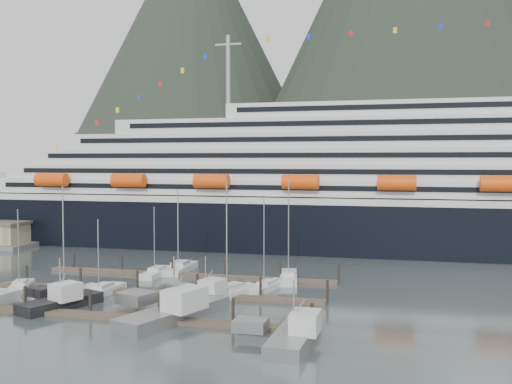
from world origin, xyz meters
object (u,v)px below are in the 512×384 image
sailboat_a (21,287)px  sailboat_h (232,294)px  trawler_b (60,301)px  trawler_e (205,296)px  sailboat_b (70,294)px  trawler_d (292,335)px  trawler_c (173,311)px  sailboat_f (180,269)px  cruise_ship (413,192)px  sailboat_e (157,273)px  sailboat_c (102,291)px  sailboat_d (267,287)px  sailboat_g (288,278)px

sailboat_a → sailboat_h: 30.95m
trawler_b → trawler_e: trawler_b is taller
sailboat_b → trawler_d: 35.48m
sailboat_b → trawler_c: 19.21m
sailboat_b → trawler_e: bearing=-69.6°
sailboat_f → cruise_ship: bearing=-48.7°
trawler_b → trawler_e: bearing=-44.9°
sailboat_b → sailboat_f: (7.47, 21.52, 0.00)m
cruise_ship → sailboat_e: 57.29m
trawler_d → sailboat_c: bearing=63.6°
sailboat_a → trawler_c: 29.17m
sailboat_b → trawler_c: size_ratio=0.95×
sailboat_e → sailboat_h: (16.08, -11.59, 0.07)m
sailboat_d → trawler_d: 25.63m
sailboat_g → sailboat_h: (-5.33, -12.99, 0.03)m
trawler_d → trawler_e: (-14.42, 14.48, -0.04)m
sailboat_a → sailboat_b: (9.64, -2.65, 0.04)m
trawler_b → trawler_c: size_ratio=0.69×
sailboat_h → cruise_ship: bearing=-3.0°
sailboat_c → trawler_d: 33.71m
trawler_c → sailboat_c: bearing=75.4°
sailboat_b → trawler_c: (17.85, -7.08, 0.57)m
cruise_ship → trawler_d: (-12.16, -69.19, -11.13)m
sailboat_b → sailboat_e: 18.09m
sailboat_h → trawler_e: 4.72m
trawler_c → trawler_e: size_ratio=1.52×
sailboat_e → trawler_c: bearing=-152.4°
sailboat_a → trawler_c: bearing=-131.7°
sailboat_c → sailboat_f: size_ratio=0.76×
sailboat_e → trawler_d: bearing=-137.0°
cruise_ship → trawler_d: size_ratio=17.46×
trawler_c → trawler_e: (0.85, 8.84, -0.14)m
sailboat_a → sailboat_e: (14.71, 14.71, -0.00)m
sailboat_e → sailboat_f: sailboat_f is taller
sailboat_a → sailboat_h: sailboat_h is taller
sailboat_h → trawler_c: bearing=-171.9°
sailboat_f → trawler_e: bearing=-151.8°
sailboat_e → cruise_ship: bearing=-45.8°
sailboat_g → trawler_c: sailboat_g is taller
sailboat_a → cruise_ship: bearing=-67.8°
sailboat_a → trawler_c: size_ratio=0.73×
sailboat_a → sailboat_e: size_ratio=1.04×
trawler_d → trawler_e: 20.44m
trawler_c → cruise_ship: bearing=-3.6°
sailboat_g → sailboat_h: bearing=147.0°
trawler_c → sailboat_g: bearing=1.2°
sailboat_a → trawler_d: (42.76, -15.36, 0.51)m
sailboat_c → sailboat_f: sailboat_f is taller
sailboat_b → sailboat_e: bearing=-1.3°
cruise_ship → sailboat_c: cruise_ship is taller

